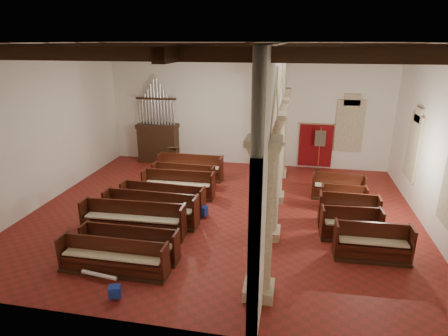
% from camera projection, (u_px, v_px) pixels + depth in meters
% --- Properties ---
extents(floor, '(14.00, 14.00, 0.00)m').
position_uv_depth(floor, '(223.00, 213.00, 13.91)').
color(floor, maroon).
rests_on(floor, ground).
extents(ceiling, '(14.00, 14.00, 0.00)m').
position_uv_depth(ceiling, '(223.00, 43.00, 11.97)').
color(ceiling, black).
rests_on(ceiling, wall_back).
extents(wall_back, '(14.00, 0.02, 6.00)m').
position_uv_depth(wall_back, '(246.00, 106.00, 18.51)').
color(wall_back, white).
rests_on(wall_back, floor).
extents(wall_front, '(14.00, 0.02, 6.00)m').
position_uv_depth(wall_front, '(164.00, 205.00, 7.37)').
color(wall_front, white).
rests_on(wall_front, floor).
extents(wall_left, '(0.02, 12.00, 6.00)m').
position_uv_depth(wall_left, '(42.00, 126.00, 14.19)').
color(wall_left, white).
rests_on(wall_left, floor).
extents(wall_right, '(0.02, 12.00, 6.00)m').
position_uv_depth(wall_right, '(442.00, 144.00, 11.69)').
color(wall_right, white).
rests_on(wall_right, floor).
extents(ceiling_beams, '(13.80, 11.80, 0.30)m').
position_uv_depth(ceiling_beams, '(223.00, 49.00, 12.03)').
color(ceiling_beams, '#342110').
rests_on(ceiling_beams, wall_back).
extents(arcade, '(0.90, 11.90, 6.00)m').
position_uv_depth(arcade, '(276.00, 120.00, 12.44)').
color(arcade, beige).
rests_on(arcade, floor).
extents(window_right_b, '(0.03, 1.00, 2.20)m').
position_uv_depth(window_right_b, '(414.00, 147.00, 14.27)').
color(window_right_b, '#2D654A').
rests_on(window_right_b, wall_right).
extents(window_back, '(1.00, 0.03, 2.20)m').
position_uv_depth(window_back, '(349.00, 126.00, 17.86)').
color(window_back, '#2D654A').
rests_on(window_back, wall_back).
extents(pipe_organ, '(2.10, 0.85, 4.40)m').
position_uv_depth(pipe_organ, '(158.00, 136.00, 19.38)').
color(pipe_organ, '#342110').
rests_on(pipe_organ, floor).
extents(lectern, '(0.60, 0.62, 1.33)m').
position_uv_depth(lectern, '(174.00, 161.00, 18.07)').
color(lectern, '#3C2413').
rests_on(lectern, floor).
extents(dossal_curtain, '(1.80, 0.07, 2.17)m').
position_uv_depth(dossal_curtain, '(315.00, 146.00, 18.41)').
color(dossal_curtain, maroon).
rests_on(dossal_curtain, floor).
extents(processional_banner, '(0.50, 0.64, 2.19)m').
position_uv_depth(processional_banner, '(319.00, 156.00, 18.11)').
color(processional_banner, '#342110').
rests_on(processional_banner, floor).
extents(hymnal_box_a, '(0.35, 0.32, 0.29)m').
position_uv_depth(hymnal_box_a, '(115.00, 291.00, 9.16)').
color(hymnal_box_a, navy).
rests_on(hymnal_box_a, floor).
extents(hymnal_box_b, '(0.31, 0.26, 0.30)m').
position_uv_depth(hymnal_box_b, '(171.00, 230.00, 12.12)').
color(hymnal_box_b, navy).
rests_on(hymnal_box_b, floor).
extents(hymnal_box_c, '(0.40, 0.36, 0.34)m').
position_uv_depth(hymnal_box_c, '(202.00, 211.00, 13.44)').
color(hymnal_box_c, '#151B92').
rests_on(hymnal_box_c, floor).
extents(tube_heater_a, '(1.07, 0.25, 0.11)m').
position_uv_depth(tube_heater_a, '(99.00, 275.00, 9.94)').
color(tube_heater_a, white).
rests_on(tube_heater_a, floor).
extents(tube_heater_b, '(1.06, 0.18, 0.11)m').
position_uv_depth(tube_heater_b, '(150.00, 243.00, 11.53)').
color(tube_heater_b, silver).
rests_on(tube_heater_b, floor).
extents(nave_pew_0, '(3.06, 0.66, 0.97)m').
position_uv_depth(nave_pew_0, '(114.00, 262.00, 10.24)').
color(nave_pew_0, '#342110').
rests_on(nave_pew_0, floor).
extents(nave_pew_1, '(2.91, 0.65, 0.96)m').
position_uv_depth(nave_pew_1, '(130.00, 248.00, 10.93)').
color(nave_pew_1, '#342110').
rests_on(nave_pew_1, floor).
extents(nave_pew_2, '(3.46, 0.84, 1.11)m').
position_uv_depth(nave_pew_2, '(134.00, 224.00, 12.27)').
color(nave_pew_2, '#342110').
rests_on(nave_pew_2, floor).
extents(nave_pew_3, '(3.33, 0.83, 1.13)m').
position_uv_depth(nave_pew_3, '(151.00, 214.00, 12.98)').
color(nave_pew_3, '#342110').
rests_on(nave_pew_3, floor).
extents(nave_pew_4, '(3.19, 0.85, 1.06)m').
position_uv_depth(nave_pew_4, '(163.00, 203.00, 13.90)').
color(nave_pew_4, '#342110').
rests_on(nave_pew_4, floor).
extents(nave_pew_5, '(2.93, 0.80, 1.09)m').
position_uv_depth(nave_pew_5, '(178.00, 188.00, 15.21)').
color(nave_pew_5, '#342110').
rests_on(nave_pew_5, floor).
extents(nave_pew_6, '(2.76, 0.77, 0.99)m').
position_uv_depth(nave_pew_6, '(184.00, 179.00, 16.29)').
color(nave_pew_6, '#342110').
rests_on(nave_pew_6, floor).
extents(nave_pew_7, '(2.98, 0.78, 1.12)m').
position_uv_depth(nave_pew_7, '(191.00, 171.00, 17.22)').
color(nave_pew_7, '#342110').
rests_on(nave_pew_7, floor).
extents(aisle_pew_0, '(2.16, 0.78, 1.09)m').
position_uv_depth(aisle_pew_0, '(372.00, 247.00, 10.88)').
color(aisle_pew_0, '#342110').
rests_on(aisle_pew_0, floor).
extents(aisle_pew_1, '(1.91, 0.82, 1.05)m').
position_uv_depth(aisle_pew_1, '(350.00, 229.00, 11.99)').
color(aisle_pew_1, '#342110').
rests_on(aisle_pew_1, floor).
extents(aisle_pew_2, '(1.99, 0.79, 1.13)m').
position_uv_depth(aisle_pew_2, '(348.00, 215.00, 12.82)').
color(aisle_pew_2, '#342110').
rests_on(aisle_pew_2, floor).
extents(aisle_pew_3, '(1.66, 0.68, 0.98)m').
position_uv_depth(aisle_pew_3, '(343.00, 202.00, 13.99)').
color(aisle_pew_3, '#342110').
rests_on(aisle_pew_3, floor).
extents(aisle_pew_4, '(2.08, 0.79, 1.04)m').
position_uv_depth(aisle_pew_4, '(338.00, 191.00, 15.02)').
color(aisle_pew_4, '#342110').
rests_on(aisle_pew_4, floor).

